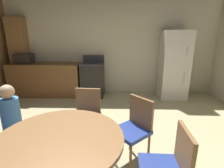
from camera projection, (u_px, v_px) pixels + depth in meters
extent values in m
plane|color=tan|center=(102.00, 160.00, 2.32)|extent=(14.00, 14.00, 0.00)
cube|color=beige|center=(111.00, 46.00, 4.82)|extent=(6.11, 0.12, 2.70)
cube|color=brown|center=(46.00, 79.00, 4.74)|extent=(1.92, 0.60, 0.90)
cube|color=olive|center=(21.00, 57.00, 4.77)|extent=(0.44, 0.36, 2.10)
cube|color=black|center=(93.00, 80.00, 4.70)|extent=(0.60, 0.60, 0.90)
cube|color=#38383D|center=(92.00, 63.00, 4.57)|extent=(0.60, 0.60, 0.02)
cube|color=#38383D|center=(94.00, 58.00, 4.82)|extent=(0.60, 0.04, 0.18)
cube|color=silver|center=(174.00, 65.00, 4.47)|extent=(0.68, 0.66, 1.76)
cylinder|color=#B2B2B7|center=(188.00, 51.00, 4.02)|extent=(0.02, 0.02, 0.22)
cylinder|color=#B2B2B7|center=(184.00, 78.00, 4.20)|extent=(0.02, 0.02, 0.30)
cube|color=black|center=(24.00, 59.00, 4.60)|extent=(0.44, 0.32, 0.26)
cylinder|color=olive|center=(60.00, 139.00, 1.53)|extent=(1.17, 1.17, 0.04)
cylinder|color=olive|center=(96.00, 140.00, 2.39)|extent=(0.03, 0.03, 0.43)
cylinder|color=olive|center=(72.00, 139.00, 2.42)|extent=(0.03, 0.03, 0.43)
cylinder|color=olive|center=(100.00, 128.00, 2.71)|extent=(0.03, 0.03, 0.43)
cylinder|color=olive|center=(79.00, 127.00, 2.75)|extent=(0.03, 0.03, 0.43)
cube|color=navy|center=(86.00, 119.00, 2.50)|extent=(0.42, 0.42, 0.05)
cube|color=olive|center=(88.00, 101.00, 2.62)|extent=(0.38, 0.06, 0.42)
cube|color=olive|center=(184.00, 152.00, 1.49)|extent=(0.05, 0.38, 0.42)
cylinder|color=olive|center=(130.00, 160.00, 2.02)|extent=(0.03, 0.03, 0.43)
cylinder|color=olive|center=(112.00, 146.00, 2.27)|extent=(0.03, 0.03, 0.43)
cylinder|color=olive|center=(149.00, 148.00, 2.23)|extent=(0.03, 0.03, 0.43)
cylinder|color=olive|center=(130.00, 137.00, 2.48)|extent=(0.03, 0.03, 0.43)
cube|color=navy|center=(131.00, 131.00, 2.18)|extent=(0.56, 0.56, 0.05)
cube|color=olive|center=(141.00, 113.00, 2.23)|extent=(0.28, 0.31, 0.42)
cylinder|color=olive|center=(11.00, 162.00, 1.98)|extent=(0.03, 0.03, 0.43)
cylinder|color=#3D4C84|center=(17.00, 147.00, 2.19)|extent=(0.17, 0.17, 0.50)
cylinder|color=#4784CC|center=(11.00, 115.00, 2.06)|extent=(0.31, 0.31, 0.42)
sphere|color=#D6A884|center=(7.00, 92.00, 1.98)|extent=(0.17, 0.17, 0.17)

